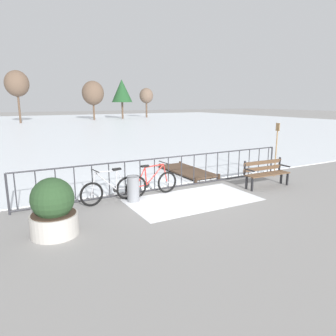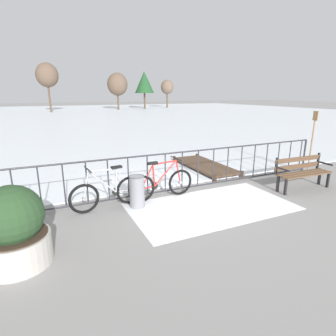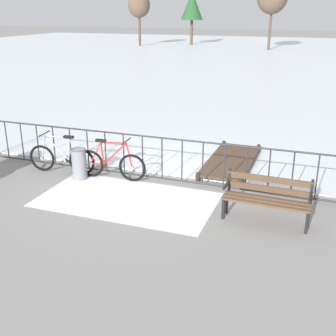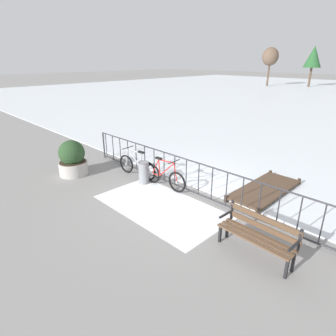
{
  "view_description": "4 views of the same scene",
  "coord_description": "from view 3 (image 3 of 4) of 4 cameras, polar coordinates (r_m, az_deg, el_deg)",
  "views": [
    {
      "loc": [
        -4.58,
        -8.26,
        2.76
      ],
      "look_at": [
        -0.5,
        -0.88,
        0.93
      ],
      "focal_mm": 33.18,
      "sensor_mm": 36.0,
      "label": 1
    },
    {
      "loc": [
        -3.18,
        -5.98,
        2.48
      ],
      "look_at": [
        -0.75,
        -0.74,
        0.9
      ],
      "focal_mm": 29.06,
      "sensor_mm": 36.0,
      "label": 2
    },
    {
      "loc": [
        3.75,
        -8.58,
        3.75
      ],
      "look_at": [
        0.92,
        -0.81,
        0.67
      ],
      "focal_mm": 45.66,
      "sensor_mm": 36.0,
      "label": 3
    },
    {
      "loc": [
        5.16,
        -5.87,
        3.81
      ],
      "look_at": [
        -0.82,
        0.04,
        0.54
      ],
      "focal_mm": 30.04,
      "sensor_mm": 36.0,
      "label": 4
    }
  ],
  "objects": [
    {
      "name": "bicycle_near_railing",
      "position": [
        10.64,
        -14.0,
        1.27
      ],
      "size": [
        1.71,
        0.52,
        0.97
      ],
      "color": "black",
      "rests_on": "ground"
    },
    {
      "name": "frozen_pond",
      "position": [
        37.35,
        14.58,
        14.07
      ],
      "size": [
        80.0,
        56.0,
        0.03
      ],
      "primitive_type": "cube",
      "color": "silver",
      "rests_on": "ground"
    },
    {
      "name": "railing_fence",
      "position": [
        9.89,
        -3.41,
        1.58
      ],
      "size": [
        9.06,
        0.06,
        1.07
      ],
      "color": "#2D2D33",
      "rests_on": "ground"
    },
    {
      "name": "snow_patch",
      "position": [
        9.02,
        -5.51,
        -4.19
      ],
      "size": [
        3.68,
        2.01,
        0.01
      ],
      "primitive_type": "cube",
      "color": "white",
      "rests_on": "ground"
    },
    {
      "name": "bicycle_second",
      "position": [
        10.02,
        -7.62,
        0.53
      ],
      "size": [
        1.71,
        0.52,
        0.97
      ],
      "color": "black",
      "rests_on": "ground"
    },
    {
      "name": "tree_west_mid",
      "position": [
        49.57,
        3.22,
        20.79
      ],
      "size": [
        2.38,
        2.38,
        5.58
      ],
      "color": "brown",
      "rests_on": "ground"
    },
    {
      "name": "wooden_dock",
      "position": [
        11.03,
        8.42,
        0.99
      ],
      "size": [
        1.1,
        2.79,
        0.2
      ],
      "color": "#4C3828",
      "rests_on": "ground"
    },
    {
      "name": "tree_extra",
      "position": [
        48.17,
        -3.89,
        20.82
      ],
      "size": [
        2.3,
        2.3,
        5.41
      ],
      "color": "brown",
      "rests_on": "ground"
    },
    {
      "name": "trash_bin",
      "position": [
        10.16,
        -11.76,
        0.57
      ],
      "size": [
        0.35,
        0.35,
        0.73
      ],
      "color": "gray",
      "rests_on": "ground"
    },
    {
      "name": "park_bench",
      "position": [
        8.13,
        13.09,
        -3.61
      ],
      "size": [
        1.62,
        0.54,
        0.89
      ],
      "color": "brown",
      "rests_on": "ground"
    },
    {
      "name": "ground_plane",
      "position": [
        10.08,
        -3.35,
        -1.43
      ],
      "size": [
        160.0,
        160.0,
        0.0
      ],
      "primitive_type": "plane",
      "color": "gray"
    }
  ]
}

